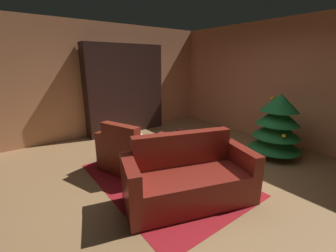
{
  "coord_description": "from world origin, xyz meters",
  "views": [
    {
      "loc": [
        2.53,
        -2.32,
        1.82
      ],
      "look_at": [
        -0.39,
        -0.12,
        0.77
      ],
      "focal_mm": 23.98,
      "sensor_mm": 36.0,
      "label": 1
    }
  ],
  "objects_px": {
    "coffee_table": "(169,151)",
    "bookshelf_unit": "(130,90)",
    "armchair_red": "(132,154)",
    "couch_red": "(189,179)",
    "decorated_tree": "(277,126)",
    "book_stack_on_table": "(172,147)",
    "bottle_on_table": "(178,139)"
  },
  "relations": [
    {
      "from": "book_stack_on_table",
      "to": "bottle_on_table",
      "type": "relative_size",
      "value": 0.77
    },
    {
      "from": "couch_red",
      "to": "coffee_table",
      "type": "xyz_separation_m",
      "value": [
        -0.7,
        0.21,
        0.12
      ]
    },
    {
      "from": "coffee_table",
      "to": "bottle_on_table",
      "type": "height_order",
      "value": "bottle_on_table"
    },
    {
      "from": "armchair_red",
      "to": "bottle_on_table",
      "type": "height_order",
      "value": "armchair_red"
    },
    {
      "from": "bookshelf_unit",
      "to": "armchair_red",
      "type": "height_order",
      "value": "bookshelf_unit"
    },
    {
      "from": "armchair_red",
      "to": "coffee_table",
      "type": "xyz_separation_m",
      "value": [
        0.52,
        0.4,
        0.11
      ]
    },
    {
      "from": "bookshelf_unit",
      "to": "decorated_tree",
      "type": "bearing_deg",
      "value": 24.05
    },
    {
      "from": "bookshelf_unit",
      "to": "decorated_tree",
      "type": "xyz_separation_m",
      "value": [
        3.25,
        1.45,
        -0.47
      ]
    },
    {
      "from": "book_stack_on_table",
      "to": "bottle_on_table",
      "type": "height_order",
      "value": "bottle_on_table"
    },
    {
      "from": "bottle_on_table",
      "to": "decorated_tree",
      "type": "bearing_deg",
      "value": 72.42
    },
    {
      "from": "bookshelf_unit",
      "to": "coffee_table",
      "type": "relative_size",
      "value": 3.06
    },
    {
      "from": "armchair_red",
      "to": "coffee_table",
      "type": "bearing_deg",
      "value": 38.05
    },
    {
      "from": "coffee_table",
      "to": "book_stack_on_table",
      "type": "xyz_separation_m",
      "value": [
        0.05,
        0.03,
        0.08
      ]
    },
    {
      "from": "coffee_table",
      "to": "decorated_tree",
      "type": "height_order",
      "value": "decorated_tree"
    },
    {
      "from": "armchair_red",
      "to": "decorated_tree",
      "type": "height_order",
      "value": "decorated_tree"
    },
    {
      "from": "bottle_on_table",
      "to": "decorated_tree",
      "type": "height_order",
      "value": "decorated_tree"
    },
    {
      "from": "coffee_table",
      "to": "decorated_tree",
      "type": "xyz_separation_m",
      "value": [
        0.62,
        2.17,
        0.2
      ]
    },
    {
      "from": "couch_red",
      "to": "coffee_table",
      "type": "relative_size",
      "value": 2.52
    },
    {
      "from": "couch_red",
      "to": "coffee_table",
      "type": "bearing_deg",
      "value": 163.7
    },
    {
      "from": "armchair_red",
      "to": "couch_red",
      "type": "xyz_separation_m",
      "value": [
        1.22,
        0.2,
        -0.01
      ]
    },
    {
      "from": "coffee_table",
      "to": "bookshelf_unit",
      "type": "bearing_deg",
      "value": 164.86
    },
    {
      "from": "bookshelf_unit",
      "to": "coffee_table",
      "type": "xyz_separation_m",
      "value": [
        2.64,
        -0.71,
        -0.66
      ]
    },
    {
      "from": "book_stack_on_table",
      "to": "bottle_on_table",
      "type": "xyz_separation_m",
      "value": [
        -0.06,
        0.17,
        0.08
      ]
    },
    {
      "from": "bookshelf_unit",
      "to": "coffee_table",
      "type": "distance_m",
      "value": 2.81
    },
    {
      "from": "book_stack_on_table",
      "to": "decorated_tree",
      "type": "bearing_deg",
      "value": 75.16
    },
    {
      "from": "armchair_red",
      "to": "coffee_table",
      "type": "distance_m",
      "value": 0.66
    },
    {
      "from": "armchair_red",
      "to": "coffee_table",
      "type": "relative_size",
      "value": 1.67
    },
    {
      "from": "couch_red",
      "to": "decorated_tree",
      "type": "xyz_separation_m",
      "value": [
        -0.08,
        2.37,
        0.32
      ]
    },
    {
      "from": "bookshelf_unit",
      "to": "armchair_red",
      "type": "bearing_deg",
      "value": -27.77
    },
    {
      "from": "bookshelf_unit",
      "to": "book_stack_on_table",
      "type": "height_order",
      "value": "bookshelf_unit"
    },
    {
      "from": "book_stack_on_table",
      "to": "bookshelf_unit",
      "type": "bearing_deg",
      "value": 165.69
    },
    {
      "from": "couch_red",
      "to": "bottle_on_table",
      "type": "xyz_separation_m",
      "value": [
        -0.71,
        0.41,
        0.29
      ]
    }
  ]
}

